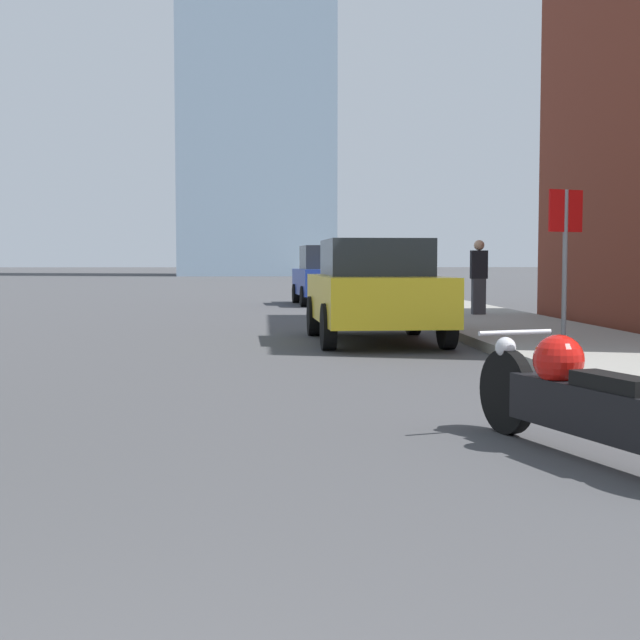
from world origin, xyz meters
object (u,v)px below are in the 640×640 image
object	(u,v)px
motorcycle	(579,398)
pedestrian	(479,276)
parked_car_blue	(327,276)
stop_sign	(565,239)
parked_car_yellow	(375,290)

from	to	relation	value
motorcycle	pedestrian	world-z (taller)	pedestrian
parked_car_blue	stop_sign	distance (m)	14.87
parked_car_yellow	parked_car_blue	distance (m)	12.67
parked_car_yellow	pedestrian	world-z (taller)	pedestrian
motorcycle	parked_car_yellow	distance (m)	8.70
pedestrian	parked_car_yellow	bearing A→B (deg)	-120.60
parked_car_blue	stop_sign	bearing A→B (deg)	-84.49
motorcycle	stop_sign	distance (m)	7.15
motorcycle	pedestrian	distance (m)	13.90
stop_sign	motorcycle	bearing A→B (deg)	-108.08
motorcycle	pedestrian	size ratio (longest dim) A/B	1.48
motorcycle	parked_car_yellow	xyz separation A→B (m)	(-0.30, 8.68, 0.45)
parked_car_yellow	parked_car_blue	xyz separation A→B (m)	(0.11, 12.67, 0.02)
parked_car_yellow	stop_sign	bearing A→B (deg)	-40.30
stop_sign	pedestrian	distance (m)	6.99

